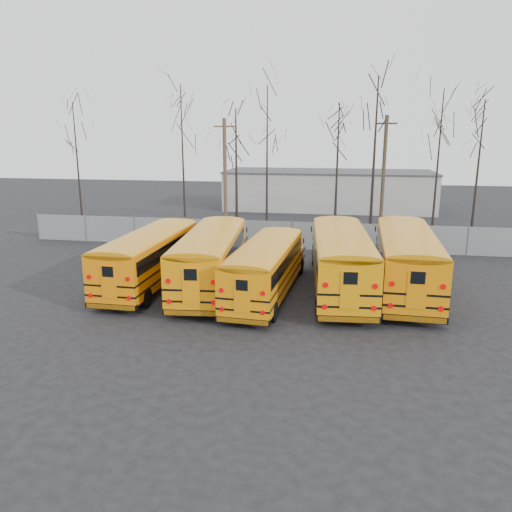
% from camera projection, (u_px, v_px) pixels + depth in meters
% --- Properties ---
extents(ground, '(120.00, 120.00, 0.00)m').
position_uv_depth(ground, '(269.00, 303.00, 24.67)').
color(ground, black).
rests_on(ground, ground).
extents(fence, '(40.00, 0.04, 2.00)m').
position_uv_depth(fence, '(292.00, 235.00, 35.91)').
color(fence, gray).
rests_on(fence, ground).
extents(distant_building, '(22.00, 8.00, 4.00)m').
position_uv_depth(distant_building, '(328.00, 190.00, 54.48)').
color(distant_building, '#B6B5B1').
rests_on(distant_building, ground).
extents(bus_a, '(2.78, 11.06, 3.08)m').
position_uv_depth(bus_a, '(150.00, 253.00, 27.17)').
color(bus_a, black).
rests_on(bus_a, ground).
extents(bus_b, '(3.57, 11.74, 3.24)m').
position_uv_depth(bus_b, '(211.00, 254.00, 26.62)').
color(bus_b, black).
rests_on(bus_b, ground).
extents(bus_c, '(3.15, 10.61, 2.93)m').
position_uv_depth(bus_c, '(266.00, 264.00, 25.25)').
color(bus_c, black).
rests_on(bus_c, ground).
extents(bus_d, '(3.61, 12.12, 3.35)m').
position_uv_depth(bus_d, '(341.00, 256.00, 26.00)').
color(bus_d, black).
rests_on(bus_d, ground).
extents(bus_e, '(3.21, 12.10, 3.36)m').
position_uv_depth(bus_e, '(407.00, 256.00, 25.97)').
color(bus_e, black).
rests_on(bus_e, ground).
extents(utility_pole_left, '(1.54, 0.80, 9.25)m').
position_uv_depth(utility_pole_left, '(225.00, 178.00, 38.86)').
color(utility_pole_left, brown).
rests_on(utility_pole_left, ground).
extents(utility_pole_right, '(1.64, 0.64, 9.49)m').
position_uv_depth(utility_pole_right, '(383.00, 176.00, 39.29)').
color(utility_pole_right, '#433626').
rests_on(utility_pole_right, ground).
extents(tree_0, '(0.26, 0.26, 10.55)m').
position_uv_depth(tree_0, '(78.00, 169.00, 41.23)').
color(tree_0, black).
rests_on(tree_0, ground).
extents(tree_1, '(0.26, 0.26, 11.76)m').
position_uv_depth(tree_1, '(183.00, 163.00, 39.04)').
color(tree_1, black).
rests_on(tree_1, ground).
extents(tree_2, '(0.26, 0.26, 9.99)m').
position_uv_depth(tree_2, '(236.00, 174.00, 39.45)').
color(tree_2, black).
rests_on(tree_2, ground).
extents(tree_3, '(0.26, 0.26, 11.69)m').
position_uv_depth(tree_3, '(267.00, 163.00, 39.22)').
color(tree_3, black).
rests_on(tree_3, ground).
extents(tree_4, '(0.26, 0.26, 10.41)m').
position_uv_depth(tree_4, '(337.00, 172.00, 39.12)').
color(tree_4, black).
rests_on(tree_4, ground).
extents(tree_5, '(0.26, 0.26, 12.11)m').
position_uv_depth(tree_5, '(374.00, 162.00, 36.58)').
color(tree_5, black).
rests_on(tree_5, ground).
extents(tree_6, '(0.26, 0.26, 11.18)m').
position_uv_depth(tree_6, '(437.00, 170.00, 35.71)').
color(tree_6, black).
rests_on(tree_6, ground).
extents(tree_7, '(0.26, 0.26, 10.54)m').
position_uv_depth(tree_7, '(477.00, 173.00, 37.20)').
color(tree_7, black).
rests_on(tree_7, ground).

